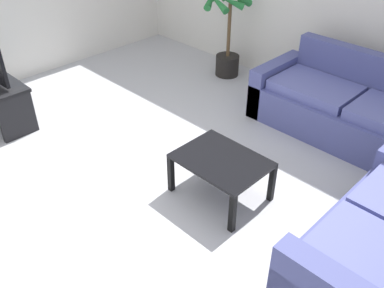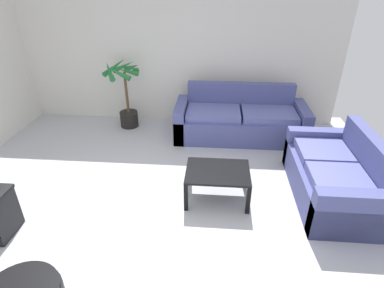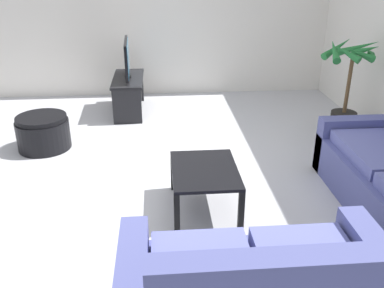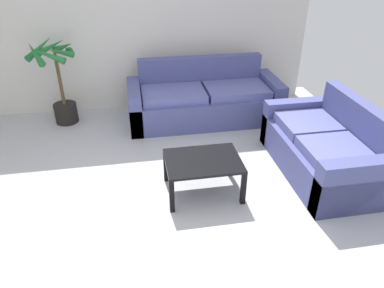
# 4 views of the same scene
# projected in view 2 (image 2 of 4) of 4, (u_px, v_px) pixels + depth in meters

# --- Properties ---
(ground_plane) EXTENTS (6.60, 6.60, 0.00)m
(ground_plane) POSITION_uv_depth(u_px,v_px,m) (153.00, 217.00, 3.79)
(ground_plane) COLOR #B2B2B7
(wall_back) EXTENTS (6.00, 0.06, 2.70)m
(wall_back) POSITION_uv_depth(u_px,v_px,m) (179.00, 52.00, 5.77)
(wall_back) COLOR silver
(wall_back) RESTS_ON ground
(couch_main) EXTENTS (2.29, 0.90, 0.90)m
(couch_main) POSITION_uv_depth(u_px,v_px,m) (240.00, 121.00, 5.56)
(couch_main) COLOR #4C518C
(couch_main) RESTS_ON ground
(couch_loveseat) EXTENTS (0.90, 1.68, 0.90)m
(couch_loveseat) POSITION_uv_depth(u_px,v_px,m) (334.00, 177.00, 4.03)
(couch_loveseat) COLOR #4C518C
(couch_loveseat) RESTS_ON ground
(coffee_table) EXTENTS (0.81, 0.61, 0.42)m
(coffee_table) POSITION_uv_depth(u_px,v_px,m) (218.00, 174.00, 3.97)
(coffee_table) COLOR black
(coffee_table) RESTS_ON ground
(potted_palm) EXTENTS (0.71, 0.78, 1.26)m
(potted_palm) POSITION_uv_depth(u_px,v_px,m) (126.00, 96.00, 5.80)
(potted_palm) COLOR black
(potted_palm) RESTS_ON ground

